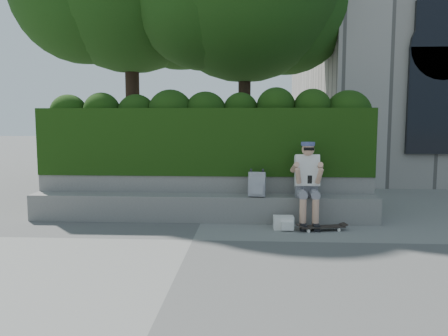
# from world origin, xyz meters

# --- Properties ---
(ground) EXTENTS (80.00, 80.00, 0.00)m
(ground) POSITION_xyz_m (0.00, 0.00, 0.00)
(ground) COLOR slate
(ground) RESTS_ON ground
(bench_ledge) EXTENTS (6.00, 0.45, 0.45)m
(bench_ledge) POSITION_xyz_m (0.00, 1.25, 0.23)
(bench_ledge) COLOR gray
(bench_ledge) RESTS_ON ground
(planter_wall) EXTENTS (6.00, 0.50, 0.75)m
(planter_wall) POSITION_xyz_m (0.00, 1.73, 0.38)
(planter_wall) COLOR gray
(planter_wall) RESTS_ON ground
(hedge) EXTENTS (6.00, 1.00, 1.20)m
(hedge) POSITION_xyz_m (0.00, 1.95, 1.35)
(hedge) COLOR black
(hedge) RESTS_ON planter_wall
(person) EXTENTS (0.40, 0.76, 1.38)m
(person) POSITION_xyz_m (1.78, 1.07, 0.75)
(person) COLOR gray
(person) RESTS_ON ground
(skateboard) EXTENTS (0.73, 0.32, 0.07)m
(skateboard) POSITION_xyz_m (1.97, 0.65, 0.06)
(skateboard) COLOR black
(skateboard) RESTS_ON ground
(backpack_plaid) EXTENTS (0.30, 0.18, 0.41)m
(backpack_plaid) POSITION_xyz_m (0.95, 1.15, 0.66)
(backpack_plaid) COLOR #BCBBC1
(backpack_plaid) RESTS_ON bench_ledge
(backpack_ground) EXTENTS (0.32, 0.23, 0.21)m
(backpack_ground) POSITION_xyz_m (1.37, 0.74, 0.10)
(backpack_ground) COLOR white
(backpack_ground) RESTS_ON ground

